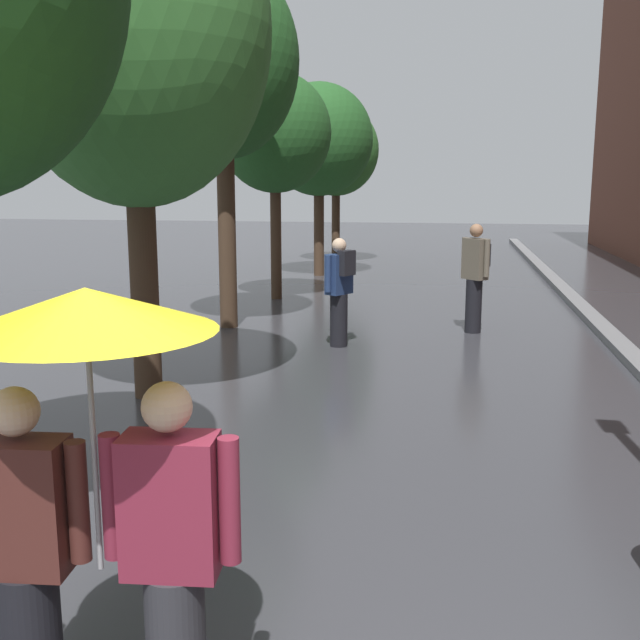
{
  "coord_description": "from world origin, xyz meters",
  "views": [
    {
      "loc": [
        0.68,
        -2.35,
        2.46
      ],
      "look_at": [
        -0.3,
        3.41,
        1.35
      ],
      "focal_mm": 42.23,
      "sensor_mm": 36.0,
      "label": 1
    }
  ],
  "objects": [
    {
      "name": "street_tree_2",
      "position": [
        -2.9,
        9.6,
        4.25
      ],
      "size": [
        2.41,
        2.41,
        5.83
      ],
      "color": "#473323",
      "rests_on": "ground"
    },
    {
      "name": "pedestrian_walking_midground",
      "position": [
        -0.86,
        8.44,
        0.86
      ],
      "size": [
        0.44,
        0.52,
        1.6
      ],
      "color": "black",
      "rests_on": "ground"
    },
    {
      "name": "street_tree_5",
      "position": [
        -2.6,
        19.71,
        3.23
      ],
      "size": [
        2.48,
        2.48,
        4.56
      ],
      "color": "#473323",
      "rests_on": "ground"
    },
    {
      "name": "street_tree_4",
      "position": [
        -2.56,
        16.53,
        3.38
      ],
      "size": [
        2.69,
        2.69,
        4.78
      ],
      "color": "#473323",
      "rests_on": "ground"
    },
    {
      "name": "pedestrian_walking_far",
      "position": [
        1.13,
        9.82,
        0.93
      ],
      "size": [
        0.46,
        0.47,
        1.75
      ],
      "color": "black",
      "rests_on": "ground"
    },
    {
      "name": "couple_under_umbrella",
      "position": [
        -0.75,
        0.42,
        1.33
      ],
      "size": [
        1.23,
        1.07,
        2.02
      ],
      "color": "black",
      "rests_on": "ground"
    },
    {
      "name": "street_tree_1",
      "position": [
        -2.64,
        5.5,
        3.98
      ],
      "size": [
        2.91,
        2.91,
        5.86
      ],
      "color": "#473323",
      "rests_on": "ground"
    },
    {
      "name": "street_tree_3",
      "position": [
        -2.79,
        12.66,
        3.33
      ],
      "size": [
        2.26,
        2.26,
        4.54
      ],
      "color": "#473323",
      "rests_on": "ground"
    },
    {
      "name": "kerb_strip",
      "position": [
        3.2,
        10.0,
        0.06
      ],
      "size": [
        0.3,
        36.0,
        0.12
      ],
      "primitive_type": "cube",
      "color": "slate",
      "rests_on": "ground"
    }
  ]
}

